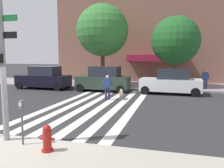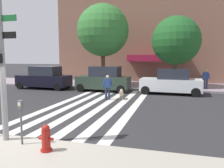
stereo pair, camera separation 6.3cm
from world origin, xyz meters
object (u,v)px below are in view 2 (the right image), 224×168
(fire_hydrant, at_px, (46,138))
(street_tree_nearest, at_px, (103,31))
(dog_on_leash, at_px, (121,93))
(pedestrian_dog_walker, at_px, (108,86))
(parking_meter_second_along, at_px, (21,116))
(parked_car_third_in_line, at_px, (171,82))
(street_tree_middle, at_px, (176,41))
(pedestrian_bystander, at_px, (206,78))
(parked_car_near_curb, at_px, (44,78))
(parked_car_behind_first, at_px, (104,79))

(fire_hydrant, distance_m, street_tree_nearest, 15.85)
(fire_hydrant, bearing_deg, dog_on_leash, 89.82)
(pedestrian_dog_walker, bearing_deg, fire_hydrant, -84.69)
(parking_meter_second_along, xyz_separation_m, parked_car_third_in_line, (4.22, 12.09, -0.11))
(street_tree_middle, distance_m, dog_on_leash, 8.36)
(street_tree_middle, xyz_separation_m, pedestrian_bystander, (2.53, -0.74, -3.23))
(parked_car_third_in_line, xyz_separation_m, pedestrian_bystander, (2.79, 2.64, 0.16))
(street_tree_nearest, bearing_deg, parked_car_near_curb, -152.69)
(parked_car_third_in_line, height_order, dog_on_leash, parked_car_third_in_line)
(parked_car_third_in_line, height_order, street_tree_middle, street_tree_middle)
(parked_car_third_in_line, relative_size, pedestrian_dog_walker, 2.82)
(fire_hydrant, height_order, pedestrian_dog_walker, pedestrian_dog_walker)
(parked_car_behind_first, xyz_separation_m, street_tree_nearest, (-0.85, 2.47, 4.31))
(dog_on_leash, distance_m, pedestrian_bystander, 8.37)
(parked_car_near_curb, bearing_deg, street_tree_middle, 16.60)
(parked_car_behind_first, relative_size, pedestrian_dog_walker, 2.67)
(parked_car_third_in_line, xyz_separation_m, pedestrian_dog_walker, (-4.04, -3.59, 0.01))
(fire_hydrant, distance_m, pedestrian_bystander, 16.14)
(parked_car_behind_first, xyz_separation_m, pedestrian_bystander, (8.24, 2.64, 0.08))
(parking_meter_second_along, height_order, pedestrian_bystander, pedestrian_bystander)
(parking_meter_second_along, xyz_separation_m, pedestrian_bystander, (7.01, 14.72, 0.05))
(street_tree_middle, relative_size, pedestrian_dog_walker, 3.87)
(parked_car_near_curb, distance_m, street_tree_middle, 12.30)
(street_tree_middle, bearing_deg, street_tree_nearest, -172.07)
(street_tree_middle, bearing_deg, parked_car_third_in_line, -94.50)
(street_tree_nearest, distance_m, pedestrian_bystander, 10.03)
(street_tree_middle, relative_size, dog_on_leash, 6.31)
(fire_hydrant, bearing_deg, parked_car_near_curb, 122.46)
(fire_hydrant, bearing_deg, parking_meter_second_along, 166.22)
(street_tree_middle, distance_m, pedestrian_bystander, 4.17)
(parking_meter_second_along, relative_size, parked_car_third_in_line, 0.29)
(parking_meter_second_along, height_order, street_tree_middle, street_tree_middle)
(fire_hydrant, bearing_deg, street_tree_middle, 77.44)
(pedestrian_dog_walker, height_order, dog_on_leash, pedestrian_dog_walker)
(street_tree_nearest, relative_size, dog_on_leash, 7.53)
(parking_meter_second_along, distance_m, parked_car_near_curb, 13.90)
(fire_hydrant, bearing_deg, pedestrian_dog_walker, 95.31)
(parked_car_behind_first, xyz_separation_m, parked_car_third_in_line, (5.45, -0.00, -0.08))
(parked_car_behind_first, distance_m, pedestrian_dog_walker, 3.86)
(fire_hydrant, distance_m, parked_car_near_curb, 14.62)
(fire_hydrant, xyz_separation_m, parked_car_behind_first, (-2.21, 12.33, 0.47))
(fire_hydrant, distance_m, parked_car_third_in_line, 12.75)
(parked_car_third_in_line, relative_size, pedestrian_bystander, 2.82)
(fire_hydrant, relative_size, parked_car_near_curb, 0.16)
(dog_on_leash, bearing_deg, parked_car_third_in_line, 44.64)
(parked_car_near_curb, relative_size, pedestrian_dog_walker, 2.93)
(parked_car_behind_first, distance_m, pedestrian_bystander, 8.65)
(parked_car_near_curb, bearing_deg, pedestrian_dog_walker, -27.07)
(parked_car_near_curb, relative_size, street_tree_nearest, 0.63)
(fire_hydrant, relative_size, parked_car_third_in_line, 0.17)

